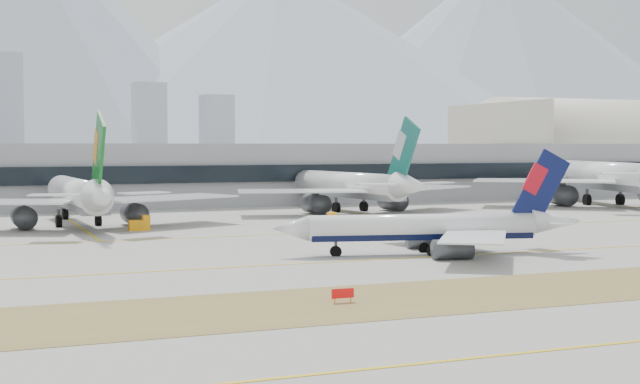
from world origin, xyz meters
name	(u,v)px	position (x,y,z in m)	size (l,w,h in m)	color
ground	(351,256)	(0.00, 0.00, 0.00)	(3000.00, 3000.00, 0.00)	gray
apron_markings	(638,337)	(0.00, -53.95, 0.02)	(360.00, 122.22, 0.06)	olive
taxiing_airliner	(433,228)	(11.04, -2.39, 3.45)	(42.16, 36.12, 14.30)	white
widebody_eva	(79,197)	(-28.12, 56.57, 5.40)	(57.00, 55.71, 20.32)	white
widebody_cathay	(352,187)	(31.68, 70.82, 5.47)	(57.43, 56.53, 20.59)	white
widebody_china_air	(606,178)	(98.13, 68.13, 6.67)	(68.26, 68.09, 25.09)	white
terminal	(166,173)	(0.00, 114.84, 7.50)	(280.00, 43.10, 15.00)	gray
hangar	(608,188)	(154.56, 135.00, 0.14)	(91.00, 60.00, 60.00)	beige
hold_sign_left	(343,294)	(-14.94, -32.00, 0.88)	(2.20, 0.15, 1.35)	red
gse_b	(140,224)	(-19.35, 45.49, 1.05)	(3.55, 2.00, 2.60)	orange
gse_c	(327,221)	(12.80, 39.56, 1.05)	(3.55, 2.00, 2.60)	orange
mountain_ridge	(15,41)	(33.00, 1404.14, 181.85)	(2830.00, 1120.00, 470.00)	#9EA8B7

